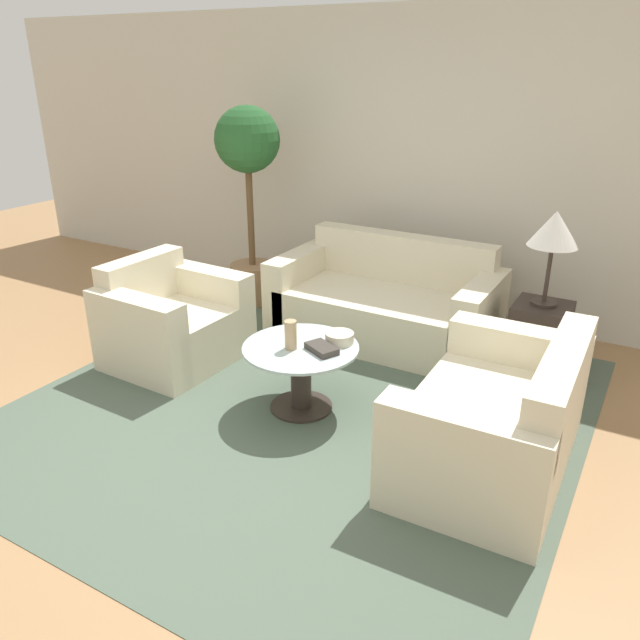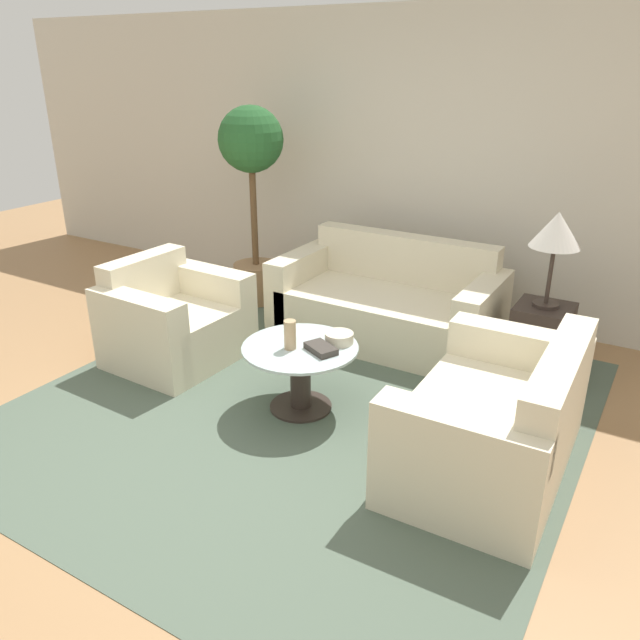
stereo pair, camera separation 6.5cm
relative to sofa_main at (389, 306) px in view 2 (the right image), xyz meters
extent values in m
plane|color=#9E754C|center=(-0.09, -1.97, -0.28)|extent=(14.00, 14.00, 0.00)
cube|color=beige|center=(-0.09, 0.82, 1.02)|extent=(10.00, 0.06, 2.60)
cube|color=#4C5B4C|center=(0.00, -1.36, -0.27)|extent=(3.50, 3.56, 0.01)
cube|color=beige|center=(0.00, -0.08, -0.07)|extent=(1.60, 0.89, 0.42)
cube|color=beige|center=(0.00, 0.28, 0.13)|extent=(1.60, 0.18, 0.82)
cube|color=beige|center=(-0.80, -0.08, 0.04)|extent=(0.20, 0.89, 0.64)
cube|color=beige|center=(0.80, -0.08, 0.04)|extent=(0.20, 0.89, 0.64)
cube|color=beige|center=(-1.21, -1.22, -0.07)|extent=(0.84, 0.77, 0.42)
cube|color=beige|center=(-1.53, -1.21, 0.11)|extent=(0.21, 0.75, 0.78)
cube|color=beige|center=(-1.22, -1.59, 0.04)|extent=(0.82, 0.23, 0.64)
cube|color=beige|center=(-1.20, -0.85, 0.04)|extent=(0.82, 0.23, 0.64)
cube|color=beige|center=(1.25, -1.36, -0.07)|extent=(0.86, 1.17, 0.42)
cube|color=beige|center=(1.58, -1.36, 0.12)|extent=(0.20, 1.16, 0.80)
cube|color=beige|center=(1.24, -0.79, 0.04)|extent=(0.85, 0.22, 0.64)
cube|color=beige|center=(1.26, -1.94, 0.04)|extent=(0.85, 0.22, 0.64)
cylinder|color=#332823|center=(0.00, -1.36, -0.27)|extent=(0.42, 0.42, 0.02)
cylinder|color=#332823|center=(0.00, -1.36, -0.06)|extent=(0.14, 0.14, 0.44)
cylinder|color=#B2C6C6|center=(0.00, -1.36, 0.17)|extent=(0.76, 0.76, 0.02)
cube|color=#332823|center=(1.24, -0.08, 0.00)|extent=(0.39, 0.39, 0.55)
cylinder|color=#332823|center=(1.24, -0.08, 0.29)|extent=(0.18, 0.18, 0.02)
cylinder|color=#332823|center=(1.24, -0.08, 0.51)|extent=(0.03, 0.03, 0.41)
cone|color=beige|center=(1.24, -0.08, 0.83)|extent=(0.34, 0.34, 0.24)
cylinder|color=#93704C|center=(-1.46, 0.13, -0.09)|extent=(0.43, 0.43, 0.37)
cylinder|color=brown|center=(-1.46, 0.13, 0.58)|extent=(0.06, 0.06, 0.99)
sphere|color=#235628|center=(-1.46, 0.13, 1.24)|extent=(0.58, 0.58, 0.58)
cylinder|color=tan|center=(-0.04, -1.42, 0.28)|extent=(0.08, 0.08, 0.19)
cylinder|color=beige|center=(0.19, -1.18, 0.21)|extent=(0.19, 0.19, 0.07)
cube|color=#38332D|center=(0.16, -1.36, 0.20)|extent=(0.25, 0.21, 0.04)
camera|label=1|loc=(1.93, -4.44, 1.89)|focal=35.00mm
camera|label=2|loc=(1.98, -4.41, 1.89)|focal=35.00mm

